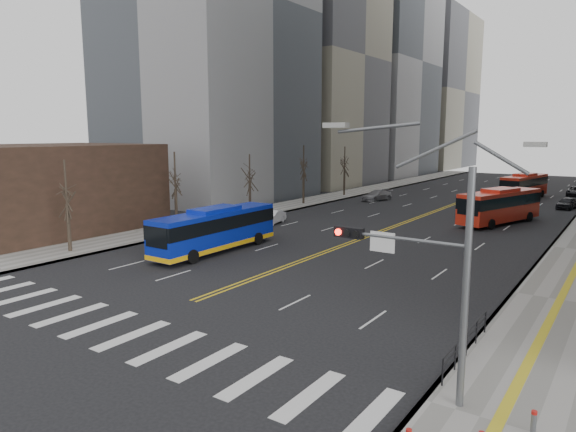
% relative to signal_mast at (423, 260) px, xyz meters
% --- Properties ---
extents(ground, '(220.00, 220.00, 0.00)m').
position_rel_signal_mast_xyz_m(ground, '(-13.77, -2.00, -4.86)').
color(ground, black).
extents(sidewalk_left, '(5.00, 130.00, 0.15)m').
position_rel_signal_mast_xyz_m(sidewalk_left, '(-30.27, 43.00, -4.78)').
color(sidewalk_left, gray).
rests_on(sidewalk_left, ground).
extents(crosswalk, '(26.70, 4.00, 0.01)m').
position_rel_signal_mast_xyz_m(crosswalk, '(-13.77, -2.00, -4.85)').
color(crosswalk, silver).
rests_on(crosswalk, ground).
extents(centerline, '(0.55, 100.00, 0.01)m').
position_rel_signal_mast_xyz_m(centerline, '(-13.77, 53.00, -4.85)').
color(centerline, gold).
rests_on(centerline, ground).
extents(office_towers, '(83.00, 134.00, 58.00)m').
position_rel_signal_mast_xyz_m(office_towers, '(-13.64, 66.51, 19.07)').
color(office_towers, gray).
rests_on(office_towers, ground).
extents(storefront, '(14.00, 18.00, 8.00)m').
position_rel_signal_mast_xyz_m(storefront, '(-39.77, 9.97, -0.85)').
color(storefront, black).
rests_on(storefront, ground).
extents(signal_mast, '(5.37, 0.37, 9.39)m').
position_rel_signal_mast_xyz_m(signal_mast, '(0.00, 0.00, 0.00)').
color(signal_mast, slate).
rests_on(signal_mast, ground).
extents(pedestrian_railing, '(0.06, 6.06, 1.02)m').
position_rel_signal_mast_xyz_m(pedestrian_railing, '(0.53, 4.00, -4.03)').
color(pedestrian_railing, black).
rests_on(pedestrian_railing, sidewalk_right).
extents(street_trees, '(35.20, 47.20, 7.60)m').
position_rel_signal_mast_xyz_m(street_trees, '(-20.94, 32.55, 0.02)').
color(street_trees, '#2C211B').
rests_on(street_trees, ground).
extents(blue_bus, '(2.82, 11.83, 3.44)m').
position_rel_signal_mast_xyz_m(blue_bus, '(-20.89, 12.65, -3.05)').
color(blue_bus, '#0B21AE').
rests_on(blue_bus, ground).
extents(red_bus_near, '(5.91, 11.62, 3.60)m').
position_rel_signal_mast_xyz_m(red_bus_near, '(-5.68, 38.15, -2.86)').
color(red_bus_near, red).
rests_on(red_bus_near, ground).
extents(red_bus_far, '(4.43, 11.48, 3.55)m').
position_rel_signal_mast_xyz_m(red_bus_far, '(-7.48, 61.46, -2.88)').
color(red_bus_far, red).
rests_on(red_bus_far, ground).
extents(car_white, '(2.18, 4.31, 1.35)m').
position_rel_signal_mast_xyz_m(car_white, '(-24.56, 24.96, -4.18)').
color(car_white, white).
rests_on(car_white, ground).
extents(car_dark_mid, '(2.28, 4.37, 1.42)m').
position_rel_signal_mast_xyz_m(car_dark_mid, '(-1.27, 53.69, -4.15)').
color(car_dark_mid, black).
rests_on(car_dark_mid, ground).
extents(car_silver, '(3.13, 5.24, 1.42)m').
position_rel_signal_mast_xyz_m(car_silver, '(-23.59, 47.85, -4.15)').
color(car_silver, gray).
rests_on(car_silver, ground).
extents(car_dark_far, '(2.51, 4.94, 1.34)m').
position_rel_signal_mast_xyz_m(car_dark_far, '(-1.92, 69.52, -4.19)').
color(car_dark_far, black).
rests_on(car_dark_far, ground).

